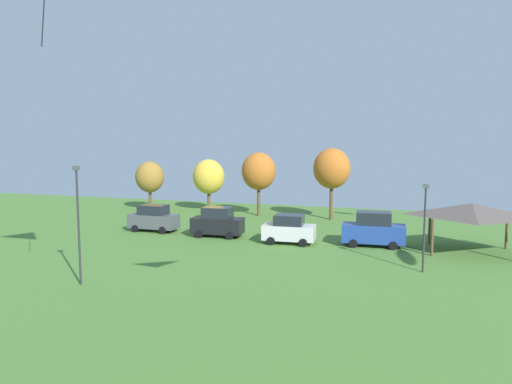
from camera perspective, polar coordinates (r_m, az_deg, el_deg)
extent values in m
cylinder|color=black|center=(20.94, -25.02, 19.83)|extent=(0.06, 0.44, 2.79)
cube|color=#4C5156|center=(42.06, -12.68, -3.56)|extent=(4.45, 1.77, 1.22)
cube|color=#1E232D|center=(41.90, -12.71, -2.17)|extent=(2.45, 1.62, 0.85)
cylinder|color=black|center=(40.74, -11.61, -4.72)|extent=(0.64, 0.22, 0.64)
cylinder|color=black|center=(42.24, -10.44, -4.31)|extent=(0.64, 0.22, 0.64)
cylinder|color=black|center=(42.15, -14.88, -4.44)|extent=(0.64, 0.22, 0.64)
cylinder|color=black|center=(43.60, -13.64, -4.06)|extent=(0.64, 0.22, 0.64)
cube|color=black|center=(38.82, -4.84, -4.17)|extent=(4.42, 2.04, 1.30)
cube|color=#1E232D|center=(38.64, -4.85, -2.56)|extent=(2.47, 1.78, 0.91)
cylinder|color=black|center=(37.68, -3.36, -5.49)|extent=(0.65, 0.26, 0.64)
cylinder|color=black|center=(39.35, -2.54, -4.98)|extent=(0.65, 0.26, 0.64)
cylinder|color=black|center=(38.59, -7.16, -5.25)|extent=(0.65, 0.26, 0.64)
cylinder|color=black|center=(40.23, -6.20, -4.77)|extent=(0.65, 0.26, 0.64)
cube|color=silver|center=(36.21, 4.15, -5.03)|extent=(4.18, 2.14, 1.16)
cube|color=#1E232D|center=(36.04, 4.16, -3.49)|extent=(2.35, 1.87, 0.81)
cylinder|color=black|center=(35.22, 5.89, -6.33)|extent=(0.65, 0.26, 0.64)
cylinder|color=black|center=(37.04, 6.33, -5.72)|extent=(0.65, 0.26, 0.64)
cylinder|color=black|center=(35.68, 1.86, -6.14)|extent=(0.65, 0.26, 0.64)
cylinder|color=black|center=(37.47, 2.49, -5.55)|extent=(0.65, 0.26, 0.64)
cube|color=#234299|center=(36.26, 14.45, -5.02)|extent=(4.79, 2.13, 1.39)
cube|color=#1E232D|center=(36.05, 14.50, -3.18)|extent=(2.68, 1.85, 0.97)
cylinder|color=black|center=(35.53, 16.78, -6.45)|extent=(0.65, 0.26, 0.64)
cylinder|color=black|center=(37.33, 16.67, -5.85)|extent=(0.65, 0.26, 0.64)
cylinder|color=black|center=(35.53, 12.06, -6.33)|extent=(0.65, 0.26, 0.64)
cylinder|color=black|center=(37.32, 12.19, -5.73)|extent=(0.65, 0.26, 0.64)
cylinder|color=brown|center=(34.46, 21.17, -5.33)|extent=(0.20, 0.20, 2.60)
cylinder|color=brown|center=(38.35, 20.88, -4.19)|extent=(0.20, 0.20, 2.60)
cylinder|color=brown|center=(39.00, 28.85, -4.38)|extent=(0.20, 0.20, 2.60)
pyramid|color=#564C47|center=(36.36, 25.38, -2.05)|extent=(6.99, 5.13, 1.00)
cylinder|color=#2D2D33|center=(29.69, 20.29, -4.54)|extent=(0.12, 0.12, 5.20)
cube|color=#4C4C51|center=(29.32, 20.49, 0.69)|extent=(0.36, 0.20, 0.24)
cylinder|color=#2D2D33|center=(27.16, -21.29, -4.24)|extent=(0.12, 0.12, 6.42)
cube|color=#4C4C51|center=(26.79, -21.57, 2.80)|extent=(0.36, 0.20, 0.24)
cylinder|color=brown|center=(55.79, -13.08, -0.80)|extent=(0.36, 0.36, 2.65)
ellipsoid|color=olive|center=(55.55, -13.14, 1.85)|extent=(3.35, 3.35, 3.69)
cylinder|color=brown|center=(53.94, -5.91, -0.92)|extent=(0.36, 0.36, 2.61)
ellipsoid|color=gold|center=(53.68, -5.94, 1.93)|extent=(3.69, 3.69, 4.06)
cylinder|color=brown|center=(49.71, 0.34, -0.98)|extent=(0.36, 0.36, 3.49)
ellipsoid|color=#BC6623|center=(49.42, 0.34, 2.62)|extent=(3.71, 3.71, 4.08)
cylinder|color=brown|center=(47.77, 9.38, -1.11)|extent=(0.36, 0.36, 3.89)
ellipsoid|color=#BC6623|center=(47.46, 9.45, 2.92)|extent=(3.79, 3.79, 4.17)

